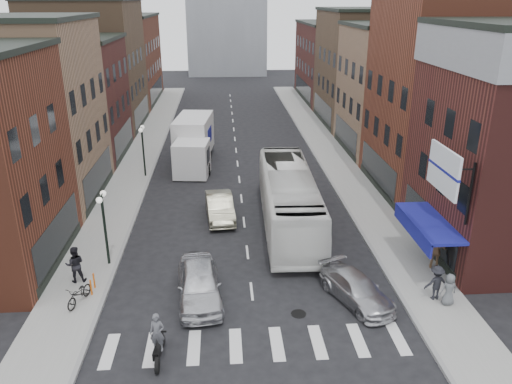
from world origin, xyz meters
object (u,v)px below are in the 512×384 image
streetlamp_near (103,216)px  ped_right_a (436,283)px  transit_bus (289,199)px  sedan_left_far (220,207)px  box_truck (193,143)px  curb_car (357,289)px  bike_rack (93,284)px  parked_bicycle (79,294)px  ped_left_solo (75,264)px  streetlamp_far (143,142)px  sedan_left_near (199,284)px  motorcycle_rider (158,339)px  ped_right_b (436,252)px  billboard_sign (445,171)px  ped_right_c (449,289)px

streetlamp_near → ped_right_a: bearing=-15.6°
ped_right_a → streetlamp_near: bearing=-21.5°
transit_bus → sedan_left_far: (-4.24, 1.41, -1.01)m
box_truck → curb_car: (8.53, -21.10, -1.27)m
box_truck → streetlamp_near: bearing=-95.7°
curb_car → streetlamp_near: bearing=139.0°
bike_rack → parked_bicycle: bearing=-111.0°
ped_left_solo → streetlamp_far: bearing=-105.6°
bike_rack → sedan_left_near: size_ratio=0.16×
motorcycle_rider → sedan_left_near: motorcycle_rider is taller
streetlamp_near → motorcycle_rider: streetlamp_near is taller
sedan_left_far → parked_bicycle: sedan_left_far is taller
bike_rack → ped_right_a: size_ratio=0.47×
curb_car → ped_right_b: 5.39m
curb_car → sedan_left_far: bearing=100.4°
ped_right_b → transit_bus: bearing=-20.5°
curb_car → sedan_left_near: bearing=152.8°
streetlamp_far → sedan_left_far: bearing=-54.5°
streetlamp_near → sedan_left_near: streetlamp_near is taller
streetlamp_near → transit_bus: 11.08m
billboard_sign → ped_right_a: size_ratio=2.17×
transit_bus → sedan_left_near: transit_bus is taller
billboard_sign → bike_rack: (-16.19, 0.80, -5.58)m
ped_right_c → billboard_sign: bearing=-82.8°
billboard_sign → box_truck: size_ratio=0.40×
box_truck → ped_right_b: 22.89m
ped_left_solo → ped_right_a: (17.09, -2.71, -0.09)m
streetlamp_near → streetlamp_far: size_ratio=1.00×
billboard_sign → streetlamp_near: billboard_sign is taller
box_truck → ped_left_solo: 19.31m
bike_rack → curb_car: 12.53m
sedan_left_near → streetlamp_near: bearing=139.0°
transit_bus → ped_left_solo: size_ratio=6.79×
motorcycle_rider → ped_right_a: size_ratio=1.26×
motorcycle_rider → ped_left_solo: 7.59m
transit_bus → parked_bicycle: transit_bus is taller
sedan_left_far → parked_bicycle: bearing=-129.4°
box_truck → sedan_left_far: (2.18, -11.19, -1.14)m
streetlamp_far → transit_bus: (10.13, -9.65, -1.13)m
curb_car → ped_right_a: 3.67m
bike_rack → curb_car: curb_car is taller
streetlamp_near → streetlamp_far: 14.00m
parked_bicycle → curb_car: bearing=16.3°
box_truck → parked_bicycle: (-4.28, -20.60, -1.29)m
streetlamp_near → ped_right_c: 17.13m
streetlamp_far → sedan_left_near: streetlamp_far is taller
sedan_left_far → ped_right_c: 14.89m
sedan_left_near → ped_right_a: size_ratio=2.91×
billboard_sign → streetlamp_near: (-15.99, 3.50, -3.22)m
bike_rack → sedan_left_near: sedan_left_near is taller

